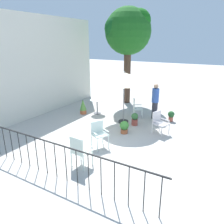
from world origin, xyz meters
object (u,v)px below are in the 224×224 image
shade_tree (128,32)px  potted_plant_2 (83,107)px  patio_chair_3 (99,132)px  potted_plant_1 (135,119)px  standing_person (155,101)px  patio_chair_0 (159,121)px  patio_umbrella_0 (124,78)px  patio_chair_2 (79,150)px  potted_plant_3 (124,127)px  potted_plant_0 (171,115)px  cafe_table_0 (97,104)px  patio_chair_1 (136,107)px

shade_tree → potted_plant_2: (-3.07, 0.90, -3.58)m
patio_chair_3 → potted_plant_1: (2.45, -0.25, -0.25)m
patio_chair_3 → standing_person: size_ratio=0.54×
patio_chair_0 → patio_umbrella_0: bearing=77.5°
patio_chair_2 → potted_plant_3: bearing=-0.6°
patio_chair_0 → potted_plant_0: size_ratio=1.87×
cafe_table_0 → potted_plant_0: (0.75, -3.51, -0.22)m
potted_plant_2 → patio_chair_1: bearing=-70.5°
patio_chair_1 → potted_plant_0: 1.65m
patio_chair_2 → potted_plant_1: (3.77, -0.04, -0.26)m
potted_plant_0 → potted_plant_3: bearing=151.2°
potted_plant_1 → potted_plant_2: size_ratio=0.73×
patio_umbrella_0 → potted_plant_1: size_ratio=4.29×
cafe_table_0 → patio_chair_2: bearing=-152.3°
patio_chair_0 → standing_person: (1.55, 0.72, 0.35)m
cafe_table_0 → patio_chair_3: 3.59m
patio_chair_1 → potted_plant_1: bearing=-159.3°
potted_plant_0 → patio_chair_0: bearing=178.2°
patio_umbrella_0 → standing_person: (1.16, -1.03, -1.15)m
patio_chair_1 → patio_chair_2: 4.79m
patio_chair_1 → potted_plant_3: (-2.00, -0.37, -0.24)m
shade_tree → cafe_table_0: bearing=173.4°
patio_umbrella_0 → potted_plant_2: (0.08, 2.30, -1.63)m
potted_plant_0 → potted_plant_1: (-1.27, 1.23, 0.02)m
potted_plant_2 → patio_chair_2: bearing=-144.0°
cafe_table_0 → potted_plant_0: 3.60m
potted_plant_1 → potted_plant_3: potted_plant_1 is taller
cafe_table_0 → patio_chair_3: bearing=-145.5°
potted_plant_0 → potted_plant_2: size_ratio=0.64×
patio_umbrella_0 → potted_plant_0: patio_umbrella_0 is taller
patio_umbrella_0 → patio_chair_2: patio_umbrella_0 is taller
cafe_table_0 → patio_chair_0: 3.56m
patio_umbrella_0 → patio_chair_0: patio_umbrella_0 is taller
patio_chair_3 → potted_plant_0: (3.71, -1.48, -0.26)m
patio_umbrella_0 → patio_chair_2: (-3.82, -0.53, -1.46)m
shade_tree → cafe_table_0: (-2.68, 0.31, -3.46)m
shade_tree → patio_umbrella_0: bearing=-156.0°
shade_tree → potted_plant_2: 4.80m
potted_plant_2 → standing_person: bearing=-72.0°
patio_chair_2 → standing_person: (4.98, -0.50, 0.31)m
cafe_table_0 → patio_chair_0: size_ratio=0.80×
potted_plant_1 → cafe_table_0: bearing=77.3°
patio_chair_1 → potted_plant_2: size_ratio=1.21×
patio_umbrella_0 → patio_chair_3: bearing=-172.7°
cafe_table_0 → potted_plant_0: cafe_table_0 is taller
patio_chair_3 → potted_plant_0: 4.00m
potted_plant_1 → standing_person: bearing=-20.8°
shade_tree → patio_chair_2: bearing=-164.5°
patio_chair_2 → potted_plant_0: (5.03, -1.27, -0.27)m
shade_tree → patio_chair_3: size_ratio=5.80×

